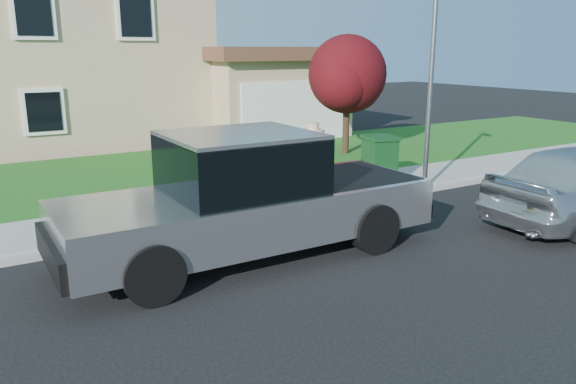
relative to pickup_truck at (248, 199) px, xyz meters
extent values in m
plane|color=black|center=(0.53, -1.20, -1.03)|extent=(80.00, 80.00, 0.00)
cube|color=gray|center=(1.53, 1.70, -0.97)|extent=(40.00, 0.20, 0.12)
cube|color=gray|center=(1.53, 2.80, -0.96)|extent=(40.00, 2.00, 0.15)
cube|color=#204C15|center=(1.53, 7.30, -0.98)|extent=(40.00, 7.00, 0.10)
cube|color=tan|center=(0.53, 15.80, 2.17)|extent=(8.00, 9.00, 6.40)
cube|color=tan|center=(7.03, 12.80, 0.57)|extent=(5.50, 6.00, 3.20)
cube|color=white|center=(7.03, 9.78, 0.22)|extent=(4.60, 0.12, 2.30)
cube|color=#4C2D1E|center=(7.03, 12.80, 2.37)|extent=(6.20, 6.80, 0.50)
cube|color=white|center=(-1.67, 11.25, 3.57)|extent=(1.30, 0.10, 1.50)
cube|color=white|center=(1.53, 11.25, 3.57)|extent=(1.30, 0.10, 1.50)
cube|color=black|center=(-1.67, 11.25, 0.57)|extent=(1.30, 0.10, 1.50)
cylinder|color=black|center=(-2.09, -1.06, -0.57)|extent=(0.92, 0.35, 0.92)
cylinder|color=black|center=(-2.09, 1.05, -0.57)|extent=(0.92, 0.35, 0.92)
cylinder|color=black|center=(1.98, -1.05, -0.57)|extent=(0.92, 0.35, 0.92)
cylinder|color=black|center=(1.98, 1.06, -0.57)|extent=(0.92, 0.35, 0.92)
cube|color=#AFB2B6|center=(0.03, 0.00, -0.24)|extent=(6.54, 2.31, 0.83)
cube|color=black|center=(-0.14, 0.00, 0.63)|extent=(2.41, 2.14, 0.98)
cube|color=#AFB2B6|center=(-0.14, 0.00, 1.14)|extent=(2.41, 2.14, 0.09)
cube|color=black|center=(2.21, 0.00, 0.15)|extent=(2.07, 1.95, 0.07)
cube|color=black|center=(-3.27, -0.01, -0.40)|extent=(0.14, 2.18, 0.46)
cube|color=black|center=(3.34, 0.01, -0.46)|extent=(0.14, 2.18, 0.29)
cube|color=black|center=(-1.06, 1.24, 0.52)|extent=(0.14, 0.25, 0.21)
imported|color=tan|center=(2.31, 1.45, -0.09)|extent=(0.80, 0.68, 1.88)
cylinder|color=#D4A887|center=(2.31, 1.45, 0.87)|extent=(0.50, 0.50, 0.05)
cylinder|color=#D4A887|center=(2.31, 1.45, 0.94)|extent=(0.25, 0.25, 0.18)
cylinder|color=black|center=(7.21, 6.81, -0.03)|extent=(0.23, 0.23, 1.81)
sphere|color=#440E12|center=(7.21, 6.81, 1.72)|extent=(2.60, 2.60, 2.60)
sphere|color=#440E12|center=(7.78, 7.15, 1.39)|extent=(1.92, 1.92, 1.92)
sphere|color=#440E12|center=(6.76, 6.47, 1.50)|extent=(1.81, 1.81, 1.81)
cube|color=#0E3515|center=(5.23, 2.68, -0.31)|extent=(0.85, 0.94, 1.15)
cube|color=#0E3515|center=(5.23, 2.68, 0.31)|extent=(0.93, 1.02, 0.09)
cylinder|color=slate|center=(5.78, 1.55, 1.44)|extent=(0.12, 0.12, 4.94)
camera|label=1|loc=(-4.29, -8.48, 2.56)|focal=35.00mm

